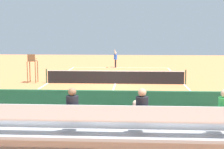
% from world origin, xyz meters
% --- Properties ---
extents(ground_plane, '(60.00, 60.00, 0.00)m').
position_xyz_m(ground_plane, '(0.00, 0.00, 0.00)').
color(ground_plane, '#D17542').
extents(court_line_markings, '(10.10, 22.20, 0.01)m').
position_xyz_m(court_line_markings, '(0.00, -0.04, 0.00)').
color(court_line_markings, white).
rests_on(court_line_markings, ground).
extents(tennis_net, '(10.30, 0.10, 1.07)m').
position_xyz_m(tennis_net, '(0.00, 0.00, 0.50)').
color(tennis_net, black).
rests_on(tennis_net, ground).
extents(backdrop_wall, '(18.00, 0.16, 2.00)m').
position_xyz_m(backdrop_wall, '(0.00, 14.00, 1.00)').
color(backdrop_wall, '#235633').
rests_on(backdrop_wall, ground).
extents(bleacher_stand, '(9.06, 2.40, 2.48)m').
position_xyz_m(bleacher_stand, '(-0.04, 15.38, 0.94)').
color(bleacher_stand, '#9EA0A5').
rests_on(bleacher_stand, ground).
extents(umpire_chair, '(0.67, 0.67, 2.14)m').
position_xyz_m(umpire_chair, '(6.20, -0.15, 1.31)').
color(umpire_chair, brown).
rests_on(umpire_chair, ground).
extents(courtside_bench, '(1.80, 0.40, 0.93)m').
position_xyz_m(courtside_bench, '(-2.16, 13.27, 0.56)').
color(courtside_bench, '#234C2D').
rests_on(courtside_bench, ground).
extents(equipment_bag, '(0.90, 0.36, 0.36)m').
position_xyz_m(equipment_bag, '(-0.33, 13.40, 0.18)').
color(equipment_bag, '#334C8C').
rests_on(equipment_bag, ground).
extents(tennis_player, '(0.39, 0.54, 1.93)m').
position_xyz_m(tennis_player, '(0.52, -11.10, 1.02)').
color(tennis_player, black).
rests_on(tennis_player, ground).
extents(tennis_racket, '(0.59, 0.38, 0.03)m').
position_xyz_m(tennis_racket, '(1.18, -10.98, 0.01)').
color(tennis_racket, black).
rests_on(tennis_racket, ground).
extents(tennis_ball_near, '(0.07, 0.07, 0.07)m').
position_xyz_m(tennis_ball_near, '(-0.02, -9.94, 0.03)').
color(tennis_ball_near, '#CCDB33').
rests_on(tennis_ball_near, ground).
extents(tennis_ball_far, '(0.07, 0.07, 0.07)m').
position_xyz_m(tennis_ball_far, '(-1.88, -7.57, 0.03)').
color(tennis_ball_far, '#CCDB33').
rests_on(tennis_ball_far, ground).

